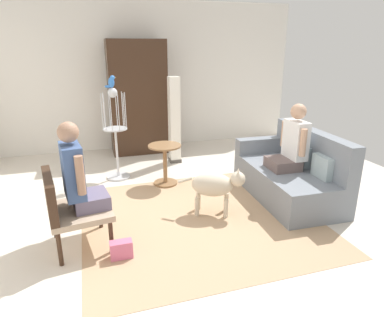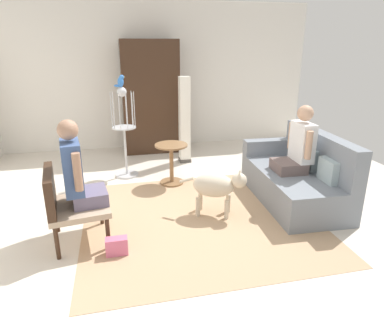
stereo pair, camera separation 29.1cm
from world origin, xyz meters
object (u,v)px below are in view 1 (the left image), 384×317
at_px(armchair, 67,205).
at_px(round_end_table, 165,162).
at_px(column_lamp, 174,121).
at_px(handbag, 121,250).
at_px(person_on_armchair, 77,174).
at_px(dog, 215,185).
at_px(parrot, 111,82).
at_px(armoire_cabinet, 138,98).
at_px(bird_cage_stand, 116,138).
at_px(couch, 291,174).
at_px(person_on_couch, 292,144).

bearing_deg(armchair, round_end_table, 46.09).
bearing_deg(column_lamp, handbag, -114.86).
bearing_deg(armchair, person_on_armchair, 8.60).
distance_m(person_on_armchair, dog, 1.62).
height_order(parrot, armoire_cabinet, armoire_cabinet).
bearing_deg(armchair, handbag, -35.72).
height_order(armchair, person_on_armchair, person_on_armchair).
distance_m(armchair, handbag, 0.70).
bearing_deg(handbag, person_on_armchair, 133.40).
xyz_separation_m(bird_cage_stand, handbag, (-0.19, -2.18, -0.56)).
bearing_deg(column_lamp, armoire_cabinet, 120.91).
bearing_deg(column_lamp, parrot, -155.21).
height_order(round_end_table, column_lamp, column_lamp).
height_order(dog, armoire_cabinet, armoire_cabinet).
relative_size(armchair, handbag, 3.78).
distance_m(couch, armoire_cabinet, 3.25).
bearing_deg(person_on_couch, handbag, -162.08).
xyz_separation_m(parrot, armoire_cabinet, (0.56, 1.31, -0.44)).
distance_m(person_on_couch, round_end_table, 1.82).
bearing_deg(bird_cage_stand, handbag, -94.91).
bearing_deg(handbag, armchair, 144.28).
bearing_deg(person_on_armchair, round_end_table, 48.71).
bearing_deg(person_on_armchair, person_on_couch, 8.41).
height_order(armchair, handbag, armchair).
relative_size(couch, handbag, 7.79).
relative_size(round_end_table, handbag, 2.82).
relative_size(person_on_armchair, column_lamp, 0.60).
xyz_separation_m(round_end_table, bird_cage_stand, (-0.65, 0.48, 0.30)).
bearing_deg(bird_cage_stand, couch, -32.38).
relative_size(person_on_armchair, bird_cage_stand, 0.64).
height_order(person_on_couch, round_end_table, person_on_couch).
height_order(round_end_table, parrot, parrot).
xyz_separation_m(person_on_couch, handbag, (-2.34, -0.76, -0.68)).
xyz_separation_m(armchair, column_lamp, (1.71, 2.33, 0.26)).
distance_m(dog, column_lamp, 2.10).
bearing_deg(bird_cage_stand, person_on_armchair, -106.20).
xyz_separation_m(person_on_armchair, handbag, (0.34, -0.36, -0.70)).
bearing_deg(column_lamp, couch, -58.50).
distance_m(bird_cage_stand, column_lamp, 1.16).
relative_size(couch, dog, 2.23).
bearing_deg(armchair, column_lamp, 53.69).
relative_size(person_on_armchair, parrot, 5.08).
height_order(person_on_armchair, handbag, person_on_armchair).
relative_size(round_end_table, column_lamp, 0.41).
height_order(couch, parrot, parrot).
relative_size(dog, bird_cage_stand, 0.54).
bearing_deg(person_on_couch, armchair, -171.59).
bearing_deg(dog, parrot, 122.89).
relative_size(couch, person_on_armchair, 1.88).
bearing_deg(person_on_couch, bird_cage_stand, 146.54).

